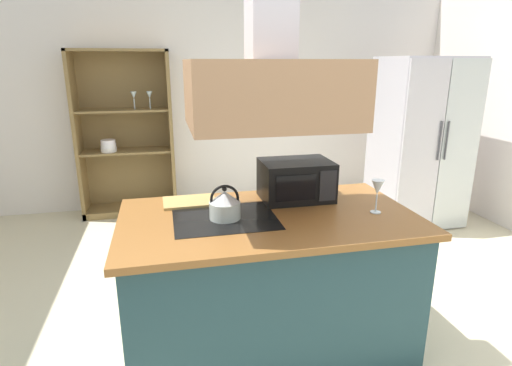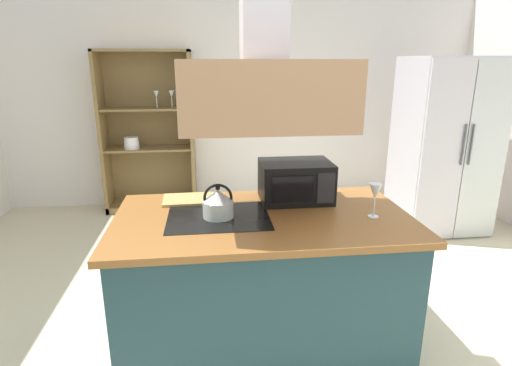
# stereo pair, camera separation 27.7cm
# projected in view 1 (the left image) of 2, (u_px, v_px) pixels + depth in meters

# --- Properties ---
(ground_plane) EXTENTS (7.80, 7.80, 0.00)m
(ground_plane) POSITION_uv_depth(u_px,v_px,m) (286.00, 338.00, 2.77)
(ground_plane) COLOR beige
(wall_back) EXTENTS (6.00, 0.12, 2.70)m
(wall_back) POSITION_uv_depth(u_px,v_px,m) (220.00, 97.00, 5.19)
(wall_back) COLOR silver
(wall_back) RESTS_ON ground
(kitchen_island) EXTENTS (1.77, 0.99, 0.90)m
(kitchen_island) POSITION_uv_depth(u_px,v_px,m) (268.00, 281.00, 2.60)
(kitchen_island) COLOR #203F45
(kitchen_island) RESTS_ON ground
(range_hood) EXTENTS (0.90, 0.70, 1.26)m
(range_hood) POSITION_uv_depth(u_px,v_px,m) (270.00, 71.00, 2.24)
(range_hood) COLOR #A87954
(refrigerator) EXTENTS (0.90, 0.78, 1.84)m
(refrigerator) POSITION_uv_depth(u_px,v_px,m) (420.00, 143.00, 4.58)
(refrigerator) COLOR #B7B3BD
(refrigerator) RESTS_ON ground
(dish_cabinet) EXTENTS (1.09, 0.40, 1.92)m
(dish_cabinet) POSITION_uv_depth(u_px,v_px,m) (126.00, 143.00, 4.89)
(dish_cabinet) COLOR olive
(dish_cabinet) RESTS_ON ground
(kettle) EXTENTS (0.18, 0.18, 0.20)m
(kettle) POSITION_uv_depth(u_px,v_px,m) (225.00, 205.00, 2.39)
(kettle) COLOR #B5BFB6
(kettle) RESTS_ON kitchen_island
(cutting_board) EXTENTS (0.34, 0.25, 0.02)m
(cutting_board) POSITION_uv_depth(u_px,v_px,m) (190.00, 202.00, 2.68)
(cutting_board) COLOR #AB8A4C
(cutting_board) RESTS_ON kitchen_island
(microwave) EXTENTS (0.46, 0.35, 0.26)m
(microwave) POSITION_uv_depth(u_px,v_px,m) (296.00, 180.00, 2.73)
(microwave) COLOR black
(microwave) RESTS_ON kitchen_island
(wine_glass_on_counter) EXTENTS (0.08, 0.08, 0.21)m
(wine_glass_on_counter) POSITION_uv_depth(u_px,v_px,m) (377.00, 189.00, 2.47)
(wine_glass_on_counter) COLOR silver
(wine_glass_on_counter) RESTS_ON kitchen_island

